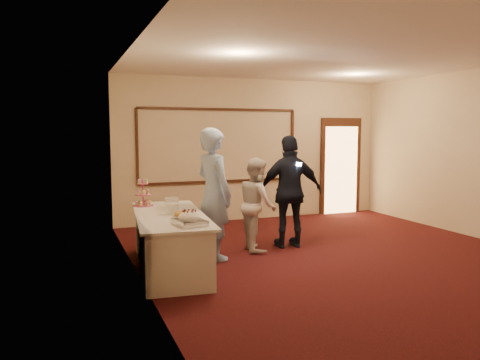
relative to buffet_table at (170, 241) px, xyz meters
name	(u,v)px	position (x,y,z in m)	size (l,w,h in m)	color
floor	(345,259)	(2.54, -0.45, -0.39)	(7.00, 7.00, 0.00)	black
room_walls	(348,122)	(2.54, -0.45, 1.64)	(6.04, 7.04, 3.02)	beige
wall_molding	(220,146)	(1.74, 3.02, 1.21)	(3.45, 0.04, 1.55)	black
doorway	(341,167)	(4.69, 3.00, 0.69)	(1.05, 0.07, 2.20)	black
buffet_table	(170,241)	(0.00, 0.00, 0.00)	(1.16, 2.46, 0.77)	silver
pavlova_tray	(189,219)	(0.06, -0.82, 0.46)	(0.39, 0.49, 0.17)	#ABADB2
cupcake_stand	(143,195)	(-0.22, 0.83, 0.54)	(0.31, 0.31, 0.45)	#C04778
plate_stack_a	(171,209)	(0.01, -0.04, 0.46)	(0.18, 0.18, 0.15)	white
plate_stack_b	(172,204)	(0.11, 0.36, 0.47)	(0.20, 0.20, 0.17)	white
tart	(184,215)	(0.13, -0.27, 0.41)	(0.29, 0.29, 0.06)	white
man	(214,194)	(0.73, 0.30, 0.59)	(0.71, 0.47, 1.95)	#8DABD7
woman	(257,204)	(1.54, 0.54, 0.35)	(0.72, 0.56, 1.48)	silver
guest	(290,192)	(2.11, 0.51, 0.53)	(1.07, 0.45, 1.83)	black
camera_flash	(299,164)	(2.17, 0.33, 0.99)	(0.07, 0.04, 0.05)	white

